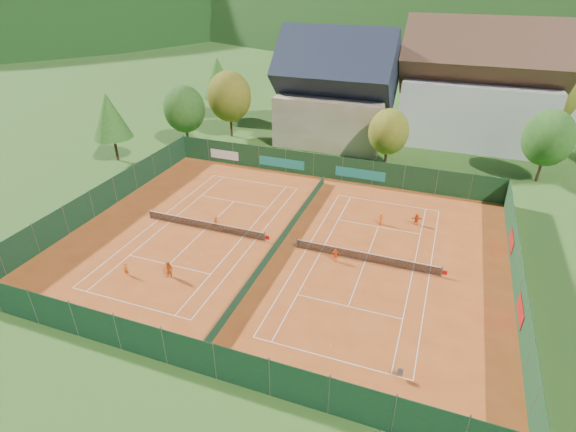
{
  "coord_description": "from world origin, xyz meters",
  "views": [
    {
      "loc": [
        12.86,
        -32.96,
        22.77
      ],
      "look_at": [
        0.0,
        2.0,
        2.0
      ],
      "focal_mm": 28.0,
      "sensor_mm": 36.0,
      "label": 1
    }
  ],
  "objects_px": {
    "player_left_far": "(216,222)",
    "player_right_far_b": "(416,219)",
    "player_right_far_a": "(381,219)",
    "hotel_block_a": "(478,91)",
    "player_left_mid": "(169,270)",
    "player_right_near": "(335,255)",
    "ball_hopper": "(400,372)",
    "chalet": "(336,95)",
    "player_left_near": "(126,269)"
  },
  "relations": [
    {
      "from": "chalet",
      "to": "player_left_mid",
      "type": "height_order",
      "value": "chalet"
    },
    {
      "from": "player_right_far_b",
      "to": "player_right_far_a",
      "type": "bearing_deg",
      "value": 6.34
    },
    {
      "from": "ball_hopper",
      "to": "player_left_far",
      "type": "bearing_deg",
      "value": 147.2
    },
    {
      "from": "chalet",
      "to": "player_left_mid",
      "type": "xyz_separation_m",
      "value": [
        -3.84,
        -37.98,
        -5.83
      ]
    },
    {
      "from": "player_left_mid",
      "to": "player_right_near",
      "type": "distance_m",
      "value": 14.21
    },
    {
      "from": "hotel_block_a",
      "to": "player_right_near",
      "type": "relative_size",
      "value": 16.56
    },
    {
      "from": "player_right_far_a",
      "to": "player_right_far_b",
      "type": "bearing_deg",
      "value": -153.87
    },
    {
      "from": "player_right_near",
      "to": "player_right_far_a",
      "type": "xyz_separation_m",
      "value": [
        2.61,
        7.91,
        -0.04
      ]
    },
    {
      "from": "hotel_block_a",
      "to": "player_right_near",
      "type": "height_order",
      "value": "hotel_block_a"
    },
    {
      "from": "player_right_near",
      "to": "player_right_far_a",
      "type": "distance_m",
      "value": 8.33
    },
    {
      "from": "hotel_block_a",
      "to": "ball_hopper",
      "type": "xyz_separation_m",
      "value": [
        -3.36,
        -48.01,
        -6.83
      ]
    },
    {
      "from": "player_left_far",
      "to": "player_right_near",
      "type": "bearing_deg",
      "value": 173.59
    },
    {
      "from": "chalet",
      "to": "player_left_mid",
      "type": "relative_size",
      "value": 10.21
    },
    {
      "from": "chalet",
      "to": "player_left_near",
      "type": "height_order",
      "value": "chalet"
    },
    {
      "from": "player_left_far",
      "to": "chalet",
      "type": "bearing_deg",
      "value": -97.08
    },
    {
      "from": "chalet",
      "to": "player_left_near",
      "type": "bearing_deg",
      "value": -100.79
    },
    {
      "from": "chalet",
      "to": "hotel_block_a",
      "type": "distance_m",
      "value": 19.94
    },
    {
      "from": "hotel_block_a",
      "to": "chalet",
      "type": "bearing_deg",
      "value": -162.47
    },
    {
      "from": "hotel_block_a",
      "to": "player_left_far",
      "type": "relative_size",
      "value": 17.82
    },
    {
      "from": "player_left_mid",
      "to": "player_right_far_a",
      "type": "xyz_separation_m",
      "value": [
        14.93,
        15.0,
        -0.18
      ]
    },
    {
      "from": "player_left_mid",
      "to": "player_right_far_b",
      "type": "height_order",
      "value": "player_left_mid"
    },
    {
      "from": "player_left_near",
      "to": "player_left_far",
      "type": "height_order",
      "value": "player_left_far"
    },
    {
      "from": "player_left_far",
      "to": "player_right_far_a",
      "type": "bearing_deg",
      "value": -156.64
    },
    {
      "from": "player_left_mid",
      "to": "player_right_far_b",
      "type": "bearing_deg",
      "value": 35.2
    },
    {
      "from": "player_right_far_a",
      "to": "player_right_far_b",
      "type": "height_order",
      "value": "player_right_far_b"
    },
    {
      "from": "ball_hopper",
      "to": "player_right_far_a",
      "type": "bearing_deg",
      "value": 103.45
    },
    {
      "from": "hotel_block_a",
      "to": "ball_hopper",
      "type": "height_order",
      "value": "hotel_block_a"
    },
    {
      "from": "player_right_far_a",
      "to": "player_left_mid",
      "type": "bearing_deg",
      "value": 53.11
    },
    {
      "from": "player_left_near",
      "to": "player_right_far_b",
      "type": "distance_m",
      "value": 27.73
    },
    {
      "from": "player_left_near",
      "to": "player_right_far_a",
      "type": "relative_size",
      "value": 0.97
    },
    {
      "from": "hotel_block_a",
      "to": "player_left_mid",
      "type": "distance_m",
      "value": 49.99
    },
    {
      "from": "ball_hopper",
      "to": "player_right_far_a",
      "type": "distance_m",
      "value": 19.56
    },
    {
      "from": "player_left_near",
      "to": "player_left_far",
      "type": "bearing_deg",
      "value": 64.64
    },
    {
      "from": "ball_hopper",
      "to": "player_right_near",
      "type": "xyz_separation_m",
      "value": [
        -7.16,
        11.11,
        0.1
      ]
    },
    {
      "from": "chalet",
      "to": "ball_hopper",
      "type": "xyz_separation_m",
      "value": [
        15.64,
        -42.01,
        -6.07
      ]
    },
    {
      "from": "player_left_near",
      "to": "player_left_mid",
      "type": "bearing_deg",
      "value": 8.0
    },
    {
      "from": "player_left_far",
      "to": "player_right_near",
      "type": "distance_m",
      "value": 12.74
    },
    {
      "from": "player_left_far",
      "to": "player_right_near",
      "type": "xyz_separation_m",
      "value": [
        12.63,
        -1.64,
        0.05
      ]
    },
    {
      "from": "player_left_near",
      "to": "chalet",
      "type": "bearing_deg",
      "value": 72.54
    },
    {
      "from": "ball_hopper",
      "to": "player_left_near",
      "type": "height_order",
      "value": "player_left_near"
    },
    {
      "from": "player_left_far",
      "to": "player_right_far_b",
      "type": "bearing_deg",
      "value": -157.39
    },
    {
      "from": "player_left_near",
      "to": "player_right_far_a",
      "type": "distance_m",
      "value": 24.42
    },
    {
      "from": "ball_hopper",
      "to": "player_right_far_a",
      "type": "height_order",
      "value": "player_right_far_a"
    },
    {
      "from": "hotel_block_a",
      "to": "player_left_mid",
      "type": "height_order",
      "value": "hotel_block_a"
    },
    {
      "from": "chalet",
      "to": "player_right_near",
      "type": "relative_size",
      "value": 12.42
    },
    {
      "from": "hotel_block_a",
      "to": "player_left_mid",
      "type": "relative_size",
      "value": 13.61
    },
    {
      "from": "ball_hopper",
      "to": "player_left_mid",
      "type": "bearing_deg",
      "value": 168.31
    },
    {
      "from": "player_left_near",
      "to": "player_right_far_a",
      "type": "height_order",
      "value": "player_right_far_a"
    },
    {
      "from": "player_left_near",
      "to": "player_right_far_b",
      "type": "height_order",
      "value": "player_right_far_b"
    },
    {
      "from": "player_right_near",
      "to": "player_right_far_a",
      "type": "relative_size",
      "value": 1.07
    }
  ]
}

